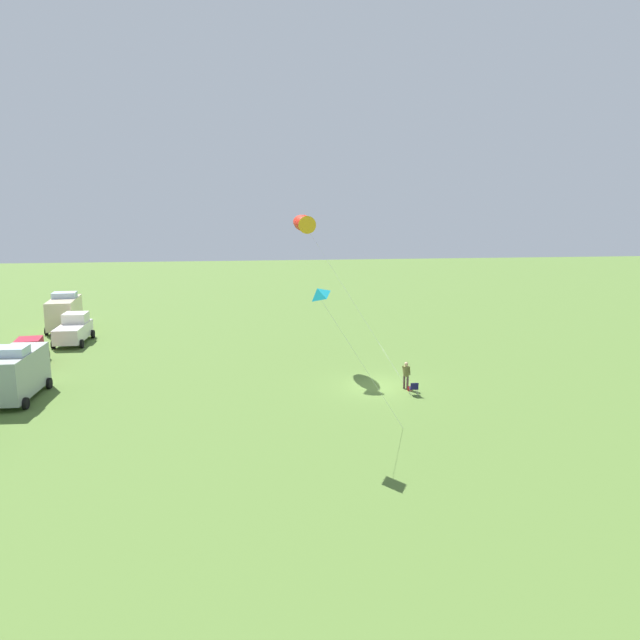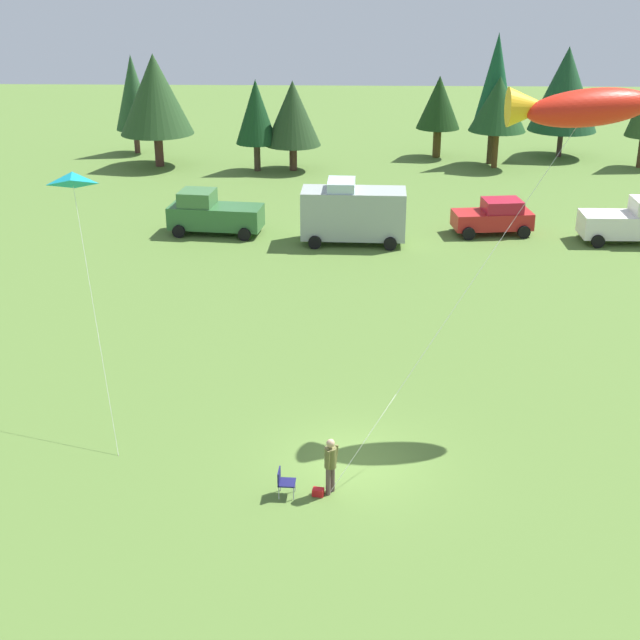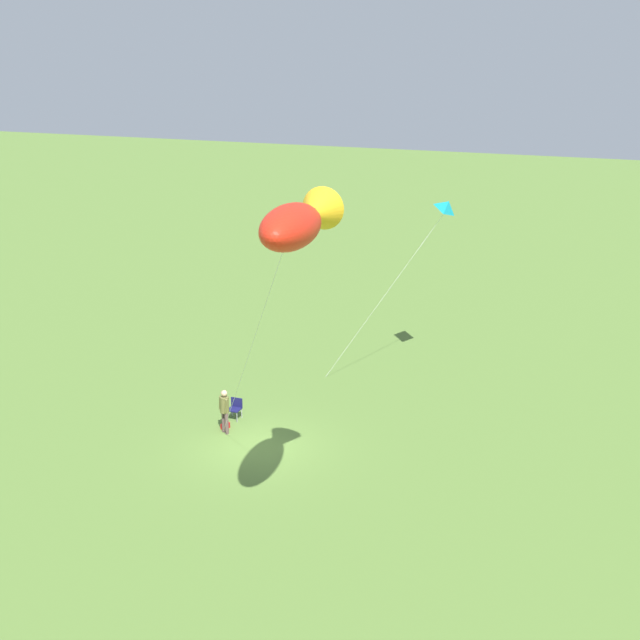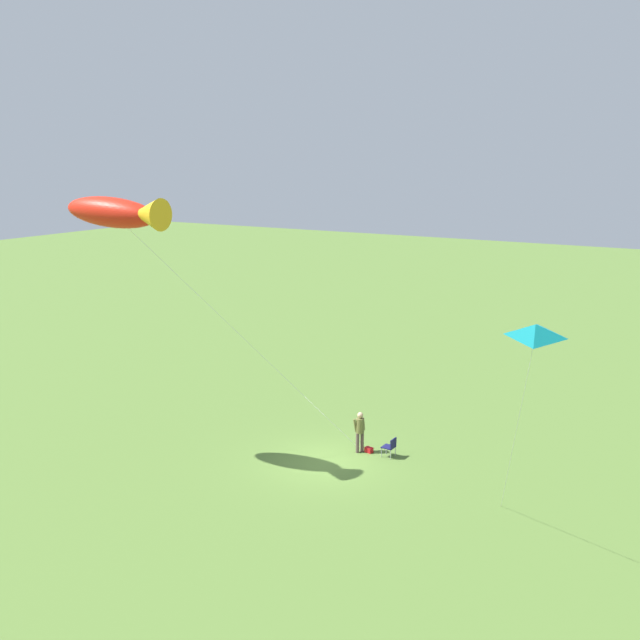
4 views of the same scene
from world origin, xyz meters
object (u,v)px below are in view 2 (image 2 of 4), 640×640
folding_chair (284,480)px  van_motorhome_grey (353,212)px  kite_delta_teal (73,178)px  truck_green_flatbed (213,214)px  truck_white_pickup (632,222)px  person_kite_flyer (331,462)px  backpack_on_grass (318,492)px  car_red_sedan (494,217)px  kite_large_fish (575,108)px

folding_chair → van_motorhome_grey: bearing=87.5°
van_motorhome_grey → kite_delta_teal: (-9.23, -16.96, 5.86)m
truck_green_flatbed → truck_white_pickup: 22.31m
person_kite_flyer → kite_delta_teal: (-8.51, 6.51, 6.48)m
person_kite_flyer → folding_chair: bearing=-140.2°
folding_chair → backpack_on_grass: size_ratio=2.56×
kite_delta_teal → truck_green_flatbed: bearing=84.9°
truck_green_flatbed → car_red_sedan: (15.26, 0.36, -0.15)m
car_red_sedan → kite_large_fish: bearing=-100.7°
person_kite_flyer → truck_green_flatbed: size_ratio=0.33×
kite_large_fish → kite_delta_teal: bearing=176.9°
person_kite_flyer → folding_chair: 1.44m
folding_chair → truck_green_flatbed: truck_green_flatbed is taller
person_kite_flyer → truck_green_flatbed: bearing=138.0°
truck_green_flatbed → backpack_on_grass: bearing=111.4°
person_kite_flyer → truck_white_pickup: 28.56m
person_kite_flyer → truck_white_pickup: truck_white_pickup is taller
truck_green_flatbed → kite_large_fish: 25.44m
kite_delta_teal → folding_chair: bearing=-42.9°
person_kite_flyer → kite_delta_teal: size_ratio=0.22×
folding_chair → car_red_sedan: size_ratio=0.19×
truck_white_pickup → truck_green_flatbed: bearing=177.9°
car_red_sedan → kite_delta_teal: bearing=-139.2°
folding_chair → backpack_on_grass: folding_chair is taller
backpack_on_grass → truck_green_flatbed: size_ratio=0.06×
kite_delta_teal → person_kite_flyer: bearing=-37.4°
truck_green_flatbed → car_red_sedan: truck_green_flatbed is taller
truck_white_pickup → kite_large_fish: size_ratio=0.47×
kite_large_fish → kite_delta_teal: 15.91m
folding_chair → truck_green_flatbed: bearing=104.9°
truck_white_pickup → car_red_sedan: bearing=170.0°
folding_chair → kite_delta_teal: kite_delta_teal is taller
backpack_on_grass → car_red_sedan: 26.93m
car_red_sedan → kite_large_fish: size_ratio=0.41×
truck_green_flatbed → car_red_sedan: bearing=-171.7°
folding_chair → person_kite_flyer: bearing=9.6°
person_kite_flyer → kite_large_fish: bearing=70.9°
folding_chair → car_red_sedan: bearing=71.6°
truck_green_flatbed → kite_large_fish: kite_large_fish is taller
folding_chair → truck_green_flatbed: size_ratio=0.16×
truck_green_flatbed → van_motorhome_grey: bearing=176.0°
truck_green_flatbed → kite_delta_teal: bearing=91.8°
van_motorhome_grey → kite_large_fish: kite_large_fish is taller
folding_chair → van_motorhome_grey: (2.04, 23.64, 1.16)m
backpack_on_grass → truck_white_pickup: truck_white_pickup is taller
folding_chair → van_motorhome_grey: size_ratio=0.15×
folding_chair → backpack_on_grass: (0.98, 0.01, -0.38)m
van_motorhome_grey → kite_delta_teal: kite_delta_teal is taller
van_motorhome_grey → truck_white_pickup: size_ratio=1.09×
truck_green_flatbed → kite_large_fish: size_ratio=0.49×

